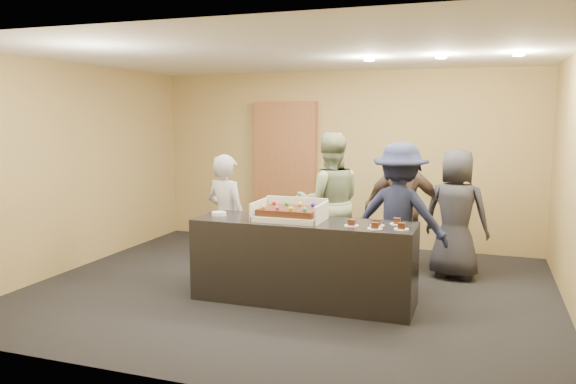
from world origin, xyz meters
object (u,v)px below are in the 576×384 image
object	(u,v)px
sheet_cake	(290,211)
person_brown_extra	(403,208)
serving_counter	(303,262)
cake_box	(290,215)
plate_stack	(219,214)
person_sage_man	(329,203)
person_server_grey	(226,218)
storage_cabinet	(285,172)
person_navy_man	(399,217)
person_dark_suit	(456,214)

from	to	relation	value
sheet_cake	person_brown_extra	distance (m)	1.84
serving_counter	cake_box	world-z (taller)	cake_box
cake_box	person_brown_extra	size ratio (longest dim) A/B	0.44
sheet_cake	plate_stack	size ratio (longest dim) A/B	3.87
person_sage_man	person_server_grey	bearing A→B (deg)	14.47
storage_cabinet	person_navy_man	xyz separation A→B (m)	(2.12, -2.00, -0.26)
sheet_cake	person_server_grey	distance (m)	1.09
serving_counter	person_dark_suit	distance (m)	2.17
plate_stack	person_dark_suit	bearing A→B (deg)	30.83
serving_counter	person_navy_man	xyz separation A→B (m)	(0.91, 0.79, 0.41)
serving_counter	person_navy_man	size ratio (longest dim) A/B	1.39
storage_cabinet	person_server_grey	size ratio (longest dim) A/B	1.43
cake_box	storage_cabinet	bearing A→B (deg)	110.63
cake_box	sheet_cake	size ratio (longest dim) A/B	1.17
cake_box	person_brown_extra	bearing A→B (deg)	55.67
plate_stack	person_navy_man	distance (m)	2.08
person_sage_man	person_dark_suit	distance (m)	1.58
person_server_grey	person_sage_man	bearing A→B (deg)	-127.03
serving_counter	storage_cabinet	distance (m)	3.12
person_sage_man	person_navy_man	size ratio (longest dim) A/B	1.05
storage_cabinet	person_brown_extra	world-z (taller)	storage_cabinet
person_navy_man	person_dark_suit	distance (m)	0.93
sheet_cake	person_brown_extra	size ratio (longest dim) A/B	0.37
storage_cabinet	sheet_cake	xyz separation A→B (m)	(1.04, -2.80, -0.12)
sheet_cake	person_navy_man	world-z (taller)	person_navy_man
person_sage_man	person_dark_suit	bearing A→B (deg)	166.57
sheet_cake	person_server_grey	size ratio (longest dim) A/B	0.40
sheet_cake	plate_stack	xyz separation A→B (m)	(-0.85, 0.00, -0.08)
person_sage_man	person_brown_extra	distance (m)	0.95
cake_box	person_navy_man	distance (m)	1.32
person_server_grey	person_dark_suit	bearing A→B (deg)	-142.10
person_brown_extra	person_server_grey	bearing A→B (deg)	20.17
plate_stack	person_server_grey	bearing A→B (deg)	105.16
person_navy_man	person_brown_extra	bearing A→B (deg)	-79.93
serving_counter	person_brown_extra	distance (m)	1.79
sheet_cake	person_dark_suit	size ratio (longest dim) A/B	0.39
person_sage_man	person_dark_suit	xyz separation A→B (m)	(1.56, 0.25, -0.09)
serving_counter	person_dark_suit	xyz separation A→B (m)	(1.51, 1.51, 0.36)
person_server_grey	person_sage_man	size ratio (longest dim) A/B	0.86
person_dark_suit	serving_counter	bearing A→B (deg)	55.66
person_navy_man	person_dark_suit	size ratio (longest dim) A/B	1.06
person_server_grey	person_navy_man	distance (m)	2.08
person_navy_man	person_dark_suit	bearing A→B (deg)	-123.87
cake_box	person_server_grey	distance (m)	1.07
storage_cabinet	person_server_grey	bearing A→B (deg)	-88.30
cake_box	person_navy_man	xyz separation A→B (m)	(1.07, 0.76, -0.09)
person_brown_extra	sheet_cake	bearing A→B (deg)	48.04
storage_cabinet	plate_stack	size ratio (longest dim) A/B	13.70
person_server_grey	person_sage_man	world-z (taller)	person_sage_man
person_navy_man	cake_box	bearing A→B (deg)	41.48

